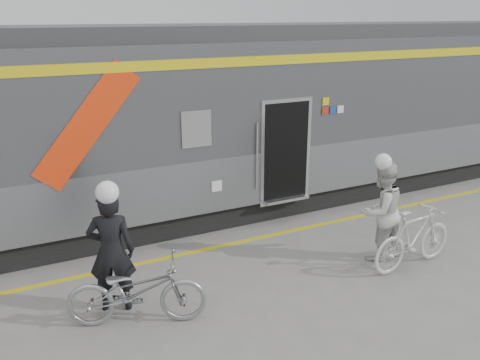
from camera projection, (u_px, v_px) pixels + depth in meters
ground at (289, 295)px, 8.16m from camera, size 90.00×90.00×0.00m
train at (162, 125)px, 10.80m from camera, size 24.00×3.17×4.10m
safety_strip at (231, 244)px, 9.98m from camera, size 24.00×0.12×0.01m
man at (111, 251)px, 7.53m from camera, size 0.81×0.67×1.91m
bicycle_left at (137, 291)px, 7.29m from camera, size 2.12×1.36×1.05m
woman at (381, 211)px, 9.15m from camera, size 0.95×0.76×1.84m
bicycle_right at (414, 238)px, 8.93m from camera, size 1.89×0.67×1.12m
helmet_man at (105, 180)px, 7.18m from camera, size 0.33×0.33×0.33m
helmet_woman at (386, 154)px, 8.82m from camera, size 0.29×0.29×0.29m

